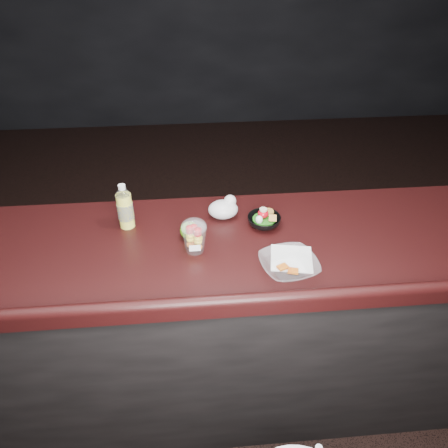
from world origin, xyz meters
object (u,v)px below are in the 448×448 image
at_px(lemonade_bottle, 125,209).
at_px(snack_bowl, 264,220).
at_px(green_apple, 190,230).
at_px(takeout_bowl, 289,266).
at_px(fruit_cup, 194,236).

bearing_deg(lemonade_bottle, snack_bowl, -4.62).
relative_size(green_apple, takeout_bowl, 0.32).
bearing_deg(fruit_cup, takeout_bowl, -24.15).
height_order(green_apple, snack_bowl, green_apple).
xyz_separation_m(green_apple, snack_bowl, (0.32, 0.06, -0.01)).
bearing_deg(green_apple, takeout_bowl, -33.47).
bearing_deg(green_apple, lemonade_bottle, 158.11).
height_order(lemonade_bottle, fruit_cup, lemonade_bottle).
height_order(snack_bowl, takeout_bowl, snack_bowl).
bearing_deg(fruit_cup, lemonade_bottle, 145.86).
distance_m(fruit_cup, snack_bowl, 0.34).
xyz_separation_m(fruit_cup, green_apple, (-0.02, 0.09, -0.04)).
xyz_separation_m(green_apple, takeout_bowl, (0.37, -0.24, -0.01)).
relative_size(snack_bowl, takeout_bowl, 0.72).
bearing_deg(snack_bowl, fruit_cup, -154.31).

